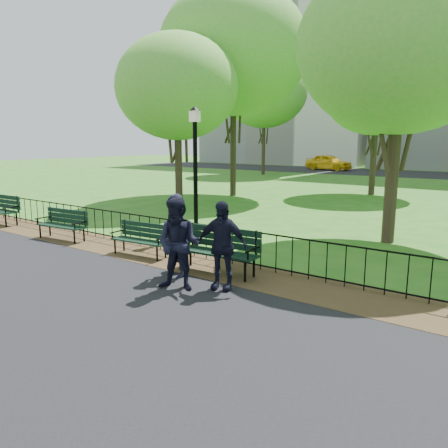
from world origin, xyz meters
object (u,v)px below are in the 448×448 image
Objects in this scene: tree_near_w at (177,87)px; tree_far_c at (378,88)px; park_bench_main at (205,242)px; tree_far_w at (264,91)px; park_bench_left_c at (0,206)px; person_right at (221,245)px; tree_near_e at (401,45)px; lamppost at (195,167)px; person_left at (175,236)px; person_mid at (179,244)px; taxi at (328,162)px; tree_mid_w at (233,51)px; park_bench_left_a at (142,236)px; park_bench_left_b at (64,221)px.

tree_far_c is at bearing 58.03° from tree_near_w.
tree_far_w is at bearing 114.40° from park_bench_main.
park_bench_left_c is 10.64m from person_right.
tree_near_e is (12.06, 5.28, 4.85)m from park_bench_left_c.
park_bench_main is at bearing 127.58° from person_right.
tree_far_w is (-6.50, 18.09, 1.83)m from tree_near_w.
lamppost is 2.21× the size of person_right.
person_left is (9.29, -0.87, 0.28)m from park_bench_left_c.
person_mid is at bearing -156.85° from person_right.
person_right is 37.06m from taxi.
tree_mid_w is at bearing 125.19° from person_left.
tree_near_w is (-5.23, 7.21, 4.70)m from park_bench_left_a.
park_bench_left_b is 8.89m from tree_near_w.
tree_mid_w is (-5.34, 11.66, 6.90)m from park_bench_left_a.
person_mid reaches higher than park_bench_left_b.
tree_far_w reaches higher than park_bench_left_a.
park_bench_left_b is 0.18× the size of tree_far_w.
park_bench_main is 1.12× the size of person_left.
tree_mid_w is 1.05× the size of tree_far_w.
tree_far_w is (-11.42, 22.76, 4.91)m from lamppost.
person_right is (1.30, -0.07, -0.02)m from person_left.
park_bench_left_a is at bearing -65.12° from tree_far_w.
person_right is (8.55, -12.53, -6.53)m from tree_mid_w.
tree_far_c reaches higher than tree_near_w.
park_bench_left_a is 2.95m from person_mid.
person_mid is (-2.12, -6.75, -4.56)m from tree_near_e.
lamppost is 7.45m from tree_near_w.
tree_near_e is 8.15m from person_left.
tree_near_e reaches higher than taxi.
tree_far_w is at bearing 116.66° from lamppost.
park_bench_left_a is at bearing -156.11° from taxi.
lamppost is 0.39× the size of tree_far_w.
person_left is (7.15, -8.01, -4.31)m from tree_near_w.
person_mid reaches higher than person_left.
lamppost is at bearing -150.67° from tree_near_e.
park_bench_left_b is 0.39× the size of taxi.
park_bench_main is 1.36m from person_mid.
park_bench_main is 5.46m from park_bench_left_b.
tree_far_c reaches higher than person_left.
park_bench_left_b is 0.99× the size of person_left.
park_bench_left_c is 13.59m from tree_mid_w.
tree_far_w reaches higher than person_mid.
park_bench_left_b is (-3.26, -0.10, 0.04)m from park_bench_left_a.
tree_mid_w reaches higher than tree_far_c.
taxi is at bearing 74.91° from tree_far_w.
lamppost is 5.03m from person_mid.
person_left is at bearing -48.27° from tree_near_w.
park_bench_left_c is at bearing -168.16° from taxi.
park_bench_left_a is 0.94× the size of park_bench_left_b.
park_bench_main is 36.02m from taxi.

